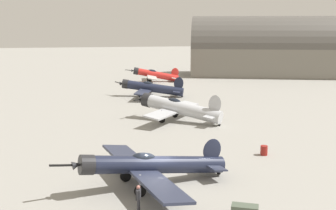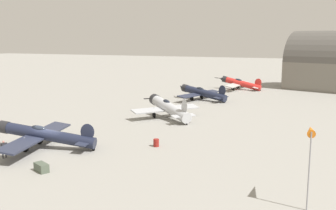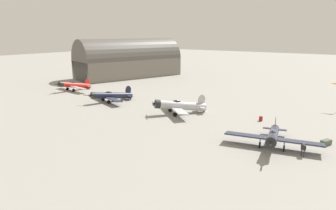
{
  "view_description": "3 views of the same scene",
  "coord_description": "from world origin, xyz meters",
  "px_view_note": "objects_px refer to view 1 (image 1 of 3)",
  "views": [
    {
      "loc": [
        27.54,
        -4.8,
        10.96
      ],
      "look_at": [
        -21.24,
        5.01,
        1.6
      ],
      "focal_mm": 44.9,
      "sensor_mm": 36.0,
      "label": 1
    },
    {
      "loc": [
        31.99,
        26.48,
        11.53
      ],
      "look_at": [
        -21.24,
        5.01,
        1.6
      ],
      "focal_mm": 41.48,
      "sensor_mm": 36.0,
      "label": 2
    },
    {
      "loc": [
        10.1,
        -39.17,
        14.97
      ],
      "look_at": [
        -21.24,
        5.01,
        1.6
      ],
      "focal_mm": 31.21,
      "sensor_mm": 36.0,
      "label": 3
    }
  ],
  "objects_px": {
    "airplane_far_line": "(151,88)",
    "fuel_drum": "(264,150)",
    "airplane_mid_apron": "(178,108)",
    "ground_crew_mechanic": "(138,196)",
    "airplane_outer_stand": "(154,75)",
    "airplane_foreground": "(150,165)"
  },
  "relations": [
    {
      "from": "airplane_outer_stand",
      "to": "ground_crew_mechanic",
      "type": "bearing_deg",
      "value": 86.9
    },
    {
      "from": "airplane_outer_stand",
      "to": "fuel_drum",
      "type": "relative_size",
      "value": 14.53
    },
    {
      "from": "airplane_mid_apron",
      "to": "fuel_drum",
      "type": "distance_m",
      "value": 15.01
    },
    {
      "from": "airplane_mid_apron",
      "to": "ground_crew_mechanic",
      "type": "distance_m",
      "value": 24.76
    },
    {
      "from": "airplane_foreground",
      "to": "fuel_drum",
      "type": "bearing_deg",
      "value": -167.05
    },
    {
      "from": "airplane_far_line",
      "to": "fuel_drum",
      "type": "relative_size",
      "value": 13.57
    },
    {
      "from": "airplane_foreground",
      "to": "fuel_drum",
      "type": "height_order",
      "value": "airplane_foreground"
    },
    {
      "from": "airplane_mid_apron",
      "to": "ground_crew_mechanic",
      "type": "bearing_deg",
      "value": 111.44
    },
    {
      "from": "airplane_far_line",
      "to": "airplane_mid_apron",
      "type": "bearing_deg",
      "value": 110.27
    },
    {
      "from": "airplane_mid_apron",
      "to": "airplane_foreground",
      "type": "bearing_deg",
      "value": 111.46
    },
    {
      "from": "airplane_far_line",
      "to": "airplane_outer_stand",
      "type": "relative_size",
      "value": 0.93
    },
    {
      "from": "airplane_far_line",
      "to": "airplane_outer_stand",
      "type": "height_order",
      "value": "airplane_far_line"
    },
    {
      "from": "airplane_far_line",
      "to": "fuel_drum",
      "type": "xyz_separation_m",
      "value": [
        32.31,
        4.77,
        -0.99
      ]
    },
    {
      "from": "airplane_mid_apron",
      "to": "fuel_drum",
      "type": "bearing_deg",
      "value": 146.65
    },
    {
      "from": "airplane_outer_stand",
      "to": "fuel_drum",
      "type": "distance_m",
      "value": 49.96
    },
    {
      "from": "airplane_mid_apron",
      "to": "airplane_far_line",
      "type": "bearing_deg",
      "value": -49.23
    },
    {
      "from": "airplane_foreground",
      "to": "ground_crew_mechanic",
      "type": "height_order",
      "value": "airplane_foreground"
    },
    {
      "from": "airplane_foreground",
      "to": "fuel_drum",
      "type": "distance_m",
      "value": 11.94
    },
    {
      "from": "airplane_mid_apron",
      "to": "fuel_drum",
      "type": "relative_size",
      "value": 11.92
    },
    {
      "from": "fuel_drum",
      "to": "airplane_foreground",
      "type": "bearing_deg",
      "value": -64.58
    },
    {
      "from": "airplane_far_line",
      "to": "airplane_outer_stand",
      "type": "xyz_separation_m",
      "value": [
        -17.63,
        3.55,
        0.04
      ]
    },
    {
      "from": "fuel_drum",
      "to": "ground_crew_mechanic",
      "type": "bearing_deg",
      "value": -52.66
    }
  ]
}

